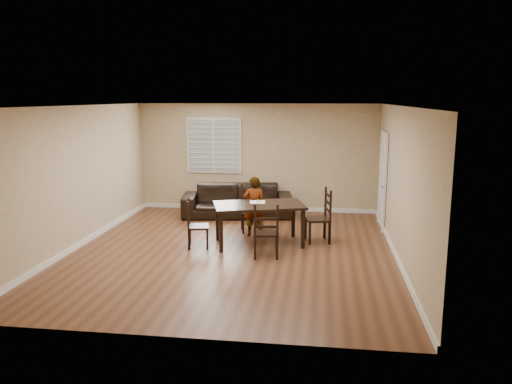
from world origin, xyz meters
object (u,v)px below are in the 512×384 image
chair_far (266,234)px  chair_near (251,209)px  child (254,206)px  sofa (237,201)px  dining_table (259,209)px  chair_right (324,218)px  chair_left (192,226)px  donut (258,201)px

chair_far → chair_near: bearing=-81.7°
child → sofa: child is taller
dining_table → chair_right: size_ratio=1.79×
chair_near → chair_right: size_ratio=0.94×
chair_right → child: size_ratio=0.86×
chair_right → child: 1.46m
chair_left → chair_near: bearing=-46.6°
donut → chair_far: bearing=-75.5°
chair_near → sofa: bearing=100.0°
chair_near → donut: chair_near is taller
chair_near → chair_left: 1.70m
dining_table → chair_left: bearing=179.7°
chair_far → chair_right: 1.61m
dining_table → chair_far: size_ratio=1.91×
dining_table → sofa: dining_table is taller
chair_far → donut: 1.16m
chair_near → chair_right: (1.57, -0.68, 0.03)m
chair_far → chair_right: (1.02, 1.24, 0.03)m
child → sofa: 1.82m
child → donut: (0.14, -0.41, 0.20)m
chair_near → chair_left: chair_near is taller
chair_far → sofa: (-1.07, 3.15, -0.08)m
dining_table → child: size_ratio=1.54×
donut → child: bearing=109.5°
chair_far → child: bearing=-81.6°
dining_table → sofa: bearing=93.3°
child → donut: child is taller
chair_near → chair_far: chair_near is taller
chair_near → chair_left: bearing=-136.6°
child → donut: 0.48m
chair_right → donut: (-1.30, -0.18, 0.34)m
chair_right → sofa: size_ratio=0.41×
child → sofa: size_ratio=0.48×
donut → dining_table: bearing=-79.7°
dining_table → donut: donut is taller
child → chair_near: bearing=-85.9°
dining_table → child: bearing=90.0°
chair_left → sofa: size_ratio=0.36×
donut → chair_near: bearing=107.5°
chair_near → chair_far: (0.54, -1.92, -0.00)m
donut → sofa: donut is taller
donut → chair_left: bearing=-155.3°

